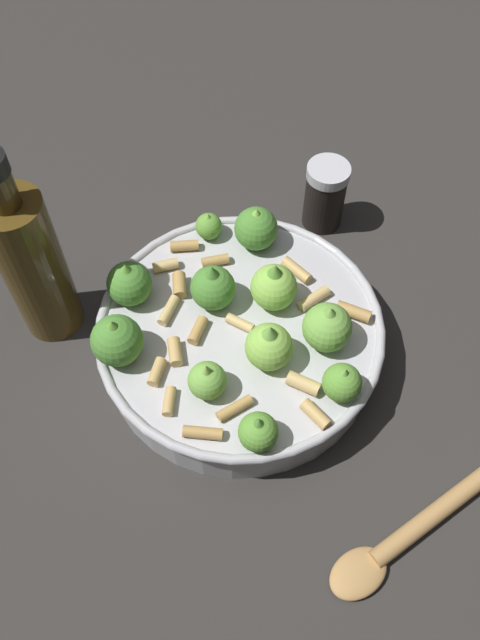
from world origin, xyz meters
name	(u,v)px	position (x,y,z in m)	size (l,w,h in m)	color
ground_plane	(240,351)	(0.00, 0.00, 0.00)	(2.40, 2.40, 0.00)	#2D2B28
cooking_pan	(239,332)	(0.00, 0.00, 0.03)	(0.27, 0.27, 0.10)	#B7B7BC
pepper_shaker	(325,195)	(0.08, 0.18, 0.04)	(0.05, 0.05, 0.08)	black
olive_oil_bottle	(32,263)	(-0.19, 0.03, 0.09)	(0.06, 0.06, 0.22)	#4C3814
wooden_spoon	(417,527)	(0.16, -0.17, 0.01)	(0.18, 0.15, 0.02)	#B2844C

